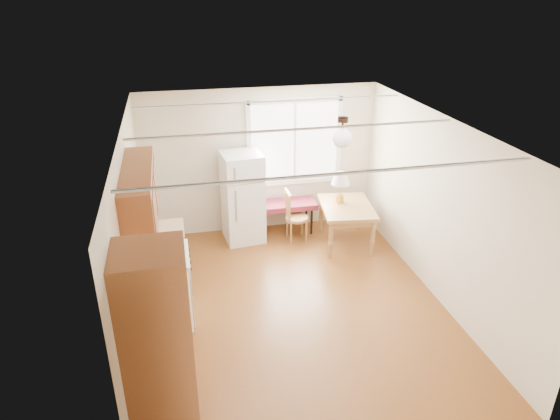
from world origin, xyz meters
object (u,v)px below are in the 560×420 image
object	(u,v)px
refrigerator	(243,197)
bench	(280,206)
dining_table	(346,211)
chair	(292,213)

from	to	relation	value
refrigerator	bench	xyz separation A→B (m)	(0.66, 0.08, -0.26)
refrigerator	dining_table	distance (m)	1.74
refrigerator	chair	size ratio (longest dim) A/B	1.74
refrigerator	bench	bearing A→B (deg)	0.70
refrigerator	chair	bearing A→B (deg)	-21.30
bench	chair	distance (m)	0.33
bench	refrigerator	bearing A→B (deg)	-172.86
refrigerator	dining_table	world-z (taller)	refrigerator
dining_table	chair	distance (m)	0.91
bench	dining_table	distance (m)	1.16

